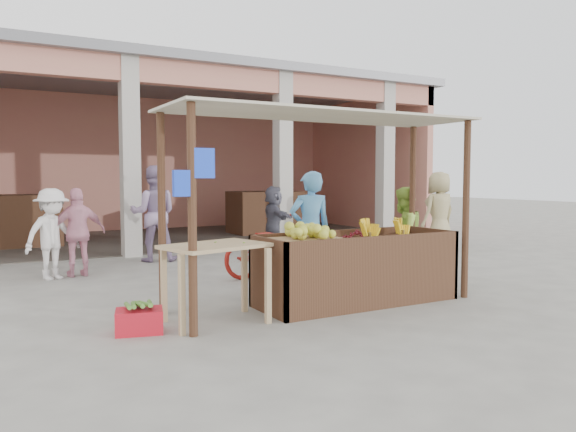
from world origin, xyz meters
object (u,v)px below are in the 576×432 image
side_table (215,257)px  vendor_blue (310,226)px  vendor_green (403,232)px  red_crate (139,321)px  motorcycle (276,244)px  fruit_stall (356,272)px

side_table → vendor_blue: (1.89, 1.10, 0.17)m
vendor_green → red_crate: bearing=-8.1°
motorcycle → red_crate: bearing=124.6°
red_crate → motorcycle: 3.64m
motorcycle → side_table: bearing=134.9°
red_crate → vendor_blue: bearing=36.5°
side_table → motorcycle: motorcycle is taller
fruit_stall → red_crate: 2.81m
fruit_stall → vendor_blue: 1.16m
fruit_stall → side_table: size_ratio=2.12×
fruit_stall → vendor_blue: (-0.06, 1.05, 0.50)m
fruit_stall → red_crate: size_ratio=5.49×
side_table → vendor_blue: vendor_blue is taller
vendor_green → motorcycle: 2.05m
side_table → fruit_stall: bearing=-13.0°
side_table → red_crate: (-0.85, 0.00, -0.61)m
side_table → red_crate: 1.04m
vendor_blue → motorcycle: size_ratio=0.91×
vendor_green → vendor_blue: bearing=-29.0°
side_table → vendor_blue: 2.20m
vendor_green → motorcycle: bearing=-64.4°
red_crate → vendor_blue: size_ratio=0.26×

